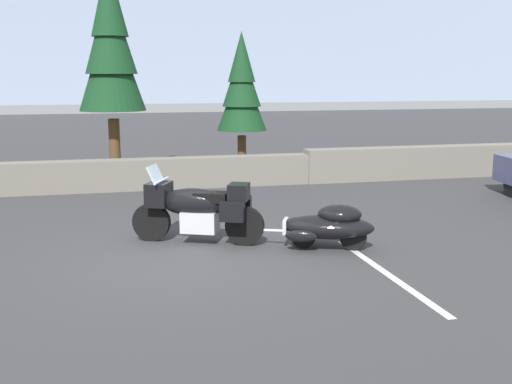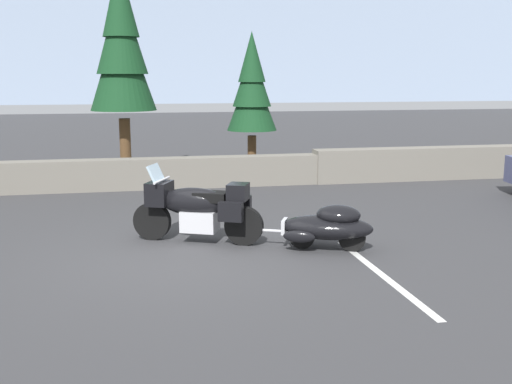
% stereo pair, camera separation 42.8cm
% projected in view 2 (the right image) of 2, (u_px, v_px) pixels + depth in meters
% --- Properties ---
extents(ground_plane, '(80.00, 80.00, 0.00)m').
position_uv_depth(ground_plane, '(185.00, 256.00, 9.87)').
color(ground_plane, '#38383A').
extents(stone_guard_wall, '(24.00, 0.60, 0.89)m').
position_uv_depth(stone_guard_wall, '(188.00, 171.00, 15.90)').
color(stone_guard_wall, slate).
rests_on(stone_guard_wall, ground).
extents(distant_ridgeline, '(240.00, 80.00, 16.00)m').
position_uv_depth(distant_ridgeline, '(133.00, 44.00, 101.11)').
color(distant_ridgeline, '#8C9EB7').
rests_on(distant_ridgeline, ground).
extents(touring_motorcycle, '(2.17, 1.28, 1.33)m').
position_uv_depth(touring_motorcycle, '(197.00, 207.00, 10.60)').
color(touring_motorcycle, black).
rests_on(touring_motorcycle, ground).
extents(car_shaped_trailer, '(2.16, 1.24, 0.76)m').
position_uv_depth(car_shaped_trailer, '(328.00, 225.00, 10.16)').
color(car_shaped_trailer, black).
rests_on(car_shaped_trailer, ground).
extents(pine_tree_tall, '(1.76, 1.76, 5.84)m').
position_uv_depth(pine_tree_tall, '(121.00, 44.00, 16.51)').
color(pine_tree_tall, brown).
rests_on(pine_tree_tall, ground).
extents(pine_tree_secondary, '(1.39, 1.39, 4.04)m').
position_uv_depth(pine_tree_secondary, '(252.00, 87.00, 17.27)').
color(pine_tree_secondary, brown).
rests_on(pine_tree_secondary, ground).
extents(parking_stripe_marker, '(0.12, 3.60, 0.01)m').
position_uv_depth(parking_stripe_marker, '(382.00, 274.00, 8.95)').
color(parking_stripe_marker, silver).
rests_on(parking_stripe_marker, ground).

